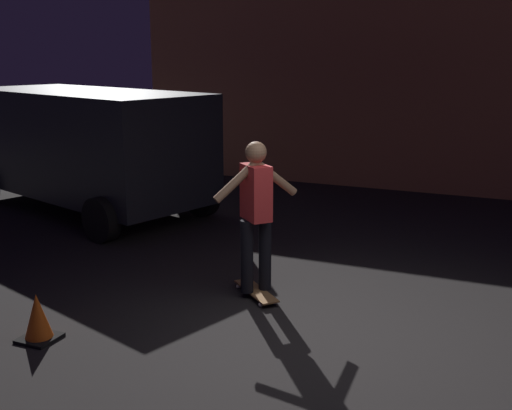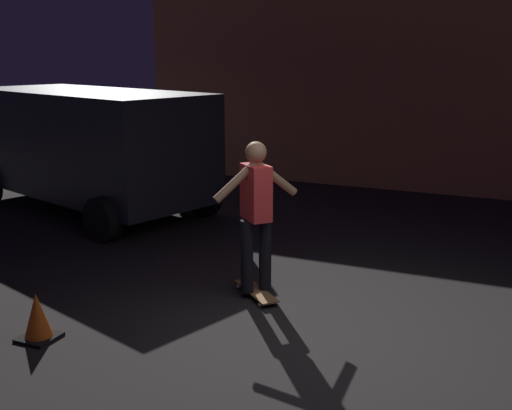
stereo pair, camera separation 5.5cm
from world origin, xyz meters
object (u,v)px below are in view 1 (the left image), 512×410
object	(u,v)px
parked_van	(86,143)
skateboard_ridden	(256,291)
skater	(256,206)
traffic_cone	(38,319)

from	to	relation	value
parked_van	skateboard_ridden	size ratio (longest dim) A/B	6.91
skater	traffic_cone	world-z (taller)	skater
skateboard_ridden	skater	bearing A→B (deg)	0.00
skateboard_ridden	skater	size ratio (longest dim) A/B	0.43
skateboard_ridden	skater	distance (m)	0.98
parked_van	skateboard_ridden	world-z (taller)	parked_van
traffic_cone	skater	bearing A→B (deg)	51.62
skateboard_ridden	skater	world-z (taller)	skater
parked_van	traffic_cone	world-z (taller)	parked_van
parked_van	skater	size ratio (longest dim) A/B	2.97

